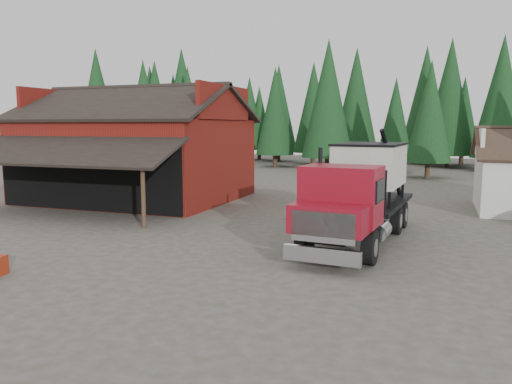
% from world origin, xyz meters
% --- Properties ---
extents(ground, '(120.00, 120.00, 0.00)m').
position_xyz_m(ground, '(0.00, 0.00, 0.00)').
color(ground, '#464137').
rests_on(ground, ground).
extents(red_barn, '(12.80, 13.63, 7.18)m').
position_xyz_m(red_barn, '(-11.00, 9.90, 2.69)').
color(red_barn, maroon).
rests_on(red_barn, ground).
extents(conifer_backdrop, '(76.00, 16.00, 16.00)m').
position_xyz_m(conifer_backdrop, '(0.00, 42.00, 0.00)').
color(conifer_backdrop, '#10321A').
rests_on(conifer_backdrop, ground).
extents(near_pine_a, '(4.40, 4.40, 11.40)m').
position_xyz_m(near_pine_a, '(-22.00, 28.00, 6.39)').
color(near_pine_a, '#382619').
rests_on(near_pine_a, ground).
extents(near_pine_b, '(3.96, 3.96, 10.40)m').
position_xyz_m(near_pine_b, '(6.00, 30.00, 5.89)').
color(near_pine_b, '#382619').
rests_on(near_pine_b, ground).
extents(near_pine_d, '(5.28, 5.28, 13.40)m').
position_xyz_m(near_pine_d, '(-4.00, 34.00, 7.39)').
color(near_pine_d, '#382619').
rests_on(near_pine_d, ground).
extents(feed_truck, '(3.49, 10.21, 4.53)m').
position_xyz_m(feed_truck, '(4.01, 2.89, 2.12)').
color(feed_truck, black).
rests_on(feed_truck, ground).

